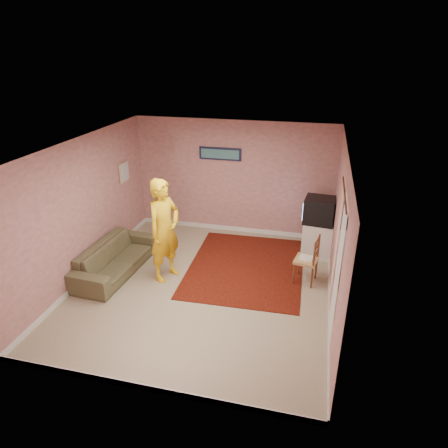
% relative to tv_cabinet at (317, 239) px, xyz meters
% --- Properties ---
extents(ground, '(5.00, 5.00, 0.00)m').
position_rel_tv_cabinet_xyz_m(ground, '(-1.95, -1.73, -0.38)').
color(ground, tan).
rests_on(ground, ground).
extents(wall_back, '(4.50, 0.02, 2.60)m').
position_rel_tv_cabinet_xyz_m(wall_back, '(-1.95, 0.77, 0.92)').
color(wall_back, tan).
rests_on(wall_back, ground).
extents(wall_front, '(4.50, 0.02, 2.60)m').
position_rel_tv_cabinet_xyz_m(wall_front, '(-1.95, -4.23, 0.92)').
color(wall_front, tan).
rests_on(wall_front, ground).
extents(wall_left, '(0.02, 5.00, 2.60)m').
position_rel_tv_cabinet_xyz_m(wall_left, '(-4.20, -1.73, 0.92)').
color(wall_left, tan).
rests_on(wall_left, ground).
extents(wall_right, '(0.02, 5.00, 2.60)m').
position_rel_tv_cabinet_xyz_m(wall_right, '(0.30, -1.73, 0.92)').
color(wall_right, tan).
rests_on(wall_right, ground).
extents(ceiling, '(4.50, 5.00, 0.02)m').
position_rel_tv_cabinet_xyz_m(ceiling, '(-1.95, -1.73, 2.22)').
color(ceiling, silver).
rests_on(ceiling, wall_back).
extents(baseboard_back, '(4.50, 0.02, 0.10)m').
position_rel_tv_cabinet_xyz_m(baseboard_back, '(-1.95, 0.76, -0.33)').
color(baseboard_back, silver).
rests_on(baseboard_back, ground).
extents(baseboard_front, '(4.50, 0.02, 0.10)m').
position_rel_tv_cabinet_xyz_m(baseboard_front, '(-1.95, -4.22, -0.33)').
color(baseboard_front, silver).
rests_on(baseboard_front, ground).
extents(baseboard_left, '(0.02, 5.00, 0.10)m').
position_rel_tv_cabinet_xyz_m(baseboard_left, '(-4.19, -1.73, -0.33)').
color(baseboard_left, silver).
rests_on(baseboard_left, ground).
extents(baseboard_right, '(0.02, 5.00, 0.10)m').
position_rel_tv_cabinet_xyz_m(baseboard_right, '(0.29, -1.73, -0.33)').
color(baseboard_right, silver).
rests_on(baseboard_right, ground).
extents(window, '(0.01, 1.10, 1.50)m').
position_rel_tv_cabinet_xyz_m(window, '(0.29, -2.63, 1.07)').
color(window, black).
rests_on(window, wall_right).
extents(curtain_sheer, '(0.01, 0.75, 2.10)m').
position_rel_tv_cabinet_xyz_m(curtain_sheer, '(0.28, -2.78, 0.87)').
color(curtain_sheer, white).
rests_on(curtain_sheer, wall_right).
extents(curtain_floral, '(0.01, 0.35, 2.10)m').
position_rel_tv_cabinet_xyz_m(curtain_floral, '(0.26, -2.08, 0.87)').
color(curtain_floral, '#EFE8CC').
rests_on(curtain_floral, wall_right).
extents(curtain_rod, '(0.02, 1.40, 0.02)m').
position_rel_tv_cabinet_xyz_m(curtain_rod, '(0.25, -2.63, 1.94)').
color(curtain_rod, brown).
rests_on(curtain_rod, wall_right).
extents(picture_back, '(0.95, 0.04, 0.28)m').
position_rel_tv_cabinet_xyz_m(picture_back, '(-2.25, 0.74, 1.47)').
color(picture_back, '#121532').
rests_on(picture_back, wall_back).
extents(picture_left, '(0.04, 0.38, 0.42)m').
position_rel_tv_cabinet_xyz_m(picture_left, '(-4.17, -0.13, 1.17)').
color(picture_left, tan).
rests_on(picture_left, wall_left).
extents(area_rug, '(2.30, 2.83, 0.01)m').
position_rel_tv_cabinet_xyz_m(area_rug, '(-1.32, -0.85, -0.37)').
color(area_rug, black).
rests_on(area_rug, ground).
extents(tv_cabinet, '(0.59, 0.54, 0.76)m').
position_rel_tv_cabinet_xyz_m(tv_cabinet, '(0.00, 0.00, 0.00)').
color(tv_cabinet, silver).
rests_on(tv_cabinet, ground).
extents(crt_tv, '(0.65, 0.59, 0.52)m').
position_rel_tv_cabinet_xyz_m(crt_tv, '(-0.01, 0.00, 0.64)').
color(crt_tv, black).
rests_on(crt_tv, tv_cabinet).
extents(chair_a, '(0.40, 0.38, 0.47)m').
position_rel_tv_cabinet_xyz_m(chair_a, '(-0.10, 0.16, 0.15)').
color(chair_a, tan).
rests_on(chair_a, ground).
extents(dvd_player, '(0.36, 0.29, 0.05)m').
position_rel_tv_cabinet_xyz_m(dvd_player, '(-0.10, 0.16, 0.09)').
color(dvd_player, '#B4B4B9').
rests_on(dvd_player, chair_a).
extents(blue_throw, '(0.43, 0.05, 0.45)m').
position_rel_tv_cabinet_xyz_m(blue_throw, '(-0.10, 0.35, 0.31)').
color(blue_throw, '#8FC0EB').
rests_on(blue_throw, chair_a).
extents(chair_b, '(0.47, 0.48, 0.50)m').
position_rel_tv_cabinet_xyz_m(chair_b, '(-0.16, -1.10, 0.19)').
color(chair_b, tan).
rests_on(chair_b, ground).
extents(game_console, '(0.27, 0.21, 0.05)m').
position_rel_tv_cabinet_xyz_m(game_console, '(-0.16, -1.10, 0.12)').
color(game_console, white).
rests_on(game_console, chair_b).
extents(sofa, '(0.91, 2.06, 0.59)m').
position_rel_tv_cabinet_xyz_m(sofa, '(-3.75, -1.61, -0.08)').
color(sofa, brown).
rests_on(sofa, ground).
extents(person, '(0.71, 0.84, 1.95)m').
position_rel_tv_cabinet_xyz_m(person, '(-2.72, -1.54, 0.60)').
color(person, gold).
rests_on(person, ground).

